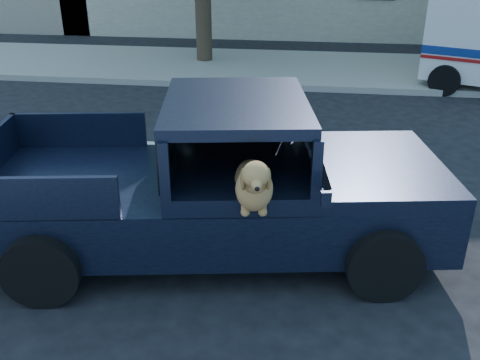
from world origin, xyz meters
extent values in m
plane|color=black|center=(0.00, 0.00, 0.00)|extent=(120.00, 120.00, 0.00)
cube|color=gray|center=(0.00, 9.20, 0.07)|extent=(60.00, 4.00, 0.15)
cube|color=black|center=(-2.00, 0.15, 0.63)|extent=(5.43, 2.81, 0.66)
cube|color=black|center=(-0.18, 0.45, 1.04)|extent=(1.80, 2.21, 0.16)
cube|color=black|center=(-1.75, 0.19, 1.79)|extent=(1.83, 2.14, 0.12)
cube|color=black|center=(-0.95, 0.33, 1.44)|extent=(0.53, 1.73, 0.56)
cube|color=black|center=(-1.48, -0.22, 0.82)|extent=(0.63, 0.63, 0.38)
cube|color=black|center=(-0.76, -0.90, 1.27)|extent=(0.11, 0.07, 0.16)
camera|label=1|loc=(-0.95, -5.32, 3.52)|focal=40.00mm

